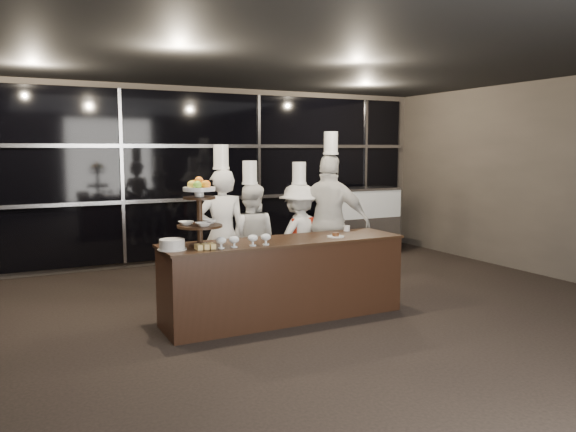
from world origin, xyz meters
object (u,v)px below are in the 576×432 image
display_case (360,217)px  chef_b (250,239)px  buffet_counter (284,279)px  chef_c (299,236)px  chef_a (222,233)px  layer_cake (172,245)px  display_stand (199,207)px  chef_d (330,222)px

display_case → chef_b: (-2.98, -1.82, 0.08)m
buffet_counter → chef_c: (0.80, 1.14, 0.29)m
chef_b → display_case: bearing=31.4°
chef_a → chef_b: (0.42, 0.07, -0.11)m
buffet_counter → chef_c: size_ratio=1.60×
chef_c → layer_cake: bearing=-150.6°
chef_a → chef_c: (1.17, 0.09, -0.13)m
buffet_counter → display_stand: (-1.00, -0.00, 0.87)m
chef_a → buffet_counter: bearing=-70.8°
chef_c → display_case: bearing=38.8°
chef_d → display_case: bearing=47.5°
buffet_counter → layer_cake: size_ratio=9.47×
chef_a → display_case: bearing=29.1°
chef_c → chef_d: (0.34, -0.27, 0.20)m
chef_c → chef_d: 0.48m
display_stand → chef_a: size_ratio=0.37×
chef_d → chef_c: bearing=142.3°
display_case → chef_a: chef_a is taller
layer_cake → chef_c: chef_c is taller
buffet_counter → display_stand: size_ratio=3.81×
chef_b → chef_a: bearing=-170.4°
chef_b → chef_d: chef_d is taller
buffet_counter → display_case: bearing=44.1°
display_stand → chef_a: chef_a is taller
display_case → chef_c: 2.87m
layer_cake → chef_b: bearing=40.5°
chef_d → chef_a: bearing=173.4°
layer_cake → chef_a: 1.46m
chef_a → chef_b: chef_a is taller
display_stand → layer_cake: size_ratio=2.48×
chef_a → chef_c: 1.18m
display_stand → chef_c: 2.21m
display_stand → display_case: display_stand is taller
chef_a → chef_b: size_ratio=1.11×
chef_b → chef_c: size_ratio=1.01×
layer_cake → chef_b: 1.82m
display_stand → chef_d: (2.14, 0.88, -0.38)m
display_stand → chef_c: chef_c is taller
chef_a → display_stand: bearing=-121.1°
layer_cake → chef_a: size_ratio=0.15×
layer_cake → chef_c: size_ratio=0.17×
chef_b → chef_d: bearing=-12.7°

